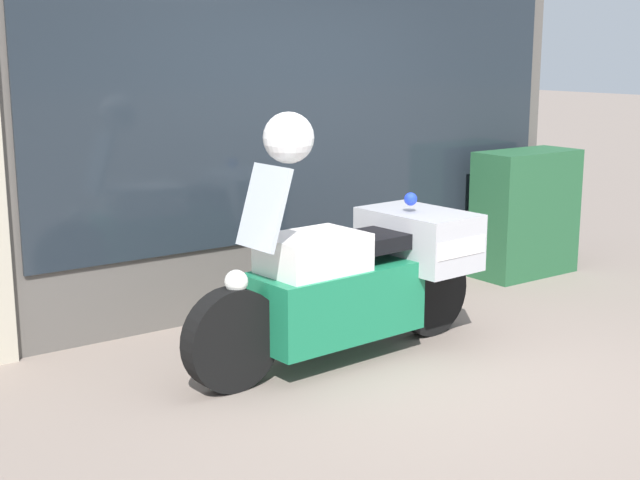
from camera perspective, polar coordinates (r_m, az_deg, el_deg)
name	(u,v)px	position (r m, az deg, el deg)	size (l,w,h in m)	color
ground_plane	(438,373)	(5.65, 7.58, -8.45)	(60.00, 60.00, 0.00)	gray
shop_building	(216,91)	(6.67, -6.67, 9.47)	(5.87, 0.55, 3.33)	#56514C
window_display	(301,234)	(7.26, -1.25, 0.41)	(4.53, 0.30, 2.13)	slate
paramedic_motorcycle	(359,276)	(5.80, 2.48, -2.34)	(2.29, 0.82, 1.31)	black
utility_cabinet	(525,213)	(8.07, 13.00, 1.69)	(0.95, 0.46, 1.11)	#235633
white_helmet	(289,138)	(5.27, -2.02, 6.56)	(0.30, 0.30, 0.30)	white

